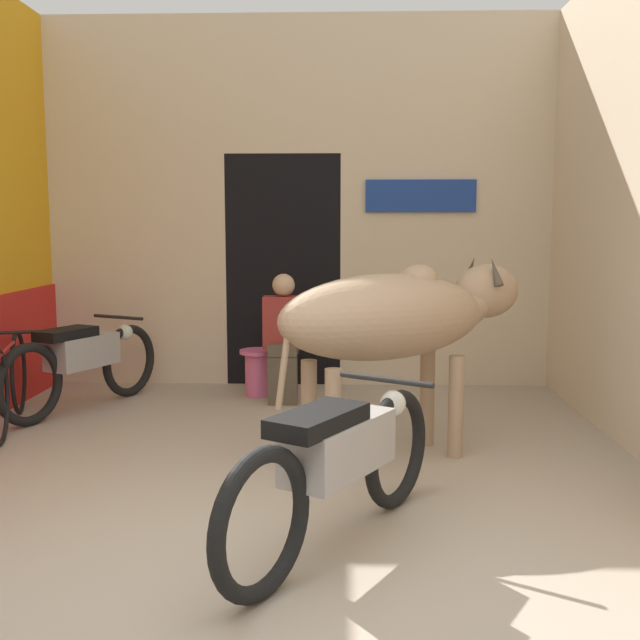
{
  "coord_description": "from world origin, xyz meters",
  "views": [
    {
      "loc": [
        0.47,
        -3.25,
        1.65
      ],
      "look_at": [
        0.3,
        1.95,
        0.98
      ],
      "focal_mm": 42.0,
      "sensor_mm": 36.0,
      "label": 1
    }
  ],
  "objects_px": {
    "motorcycle_far": "(83,360)",
    "plastic_stool": "(258,371)",
    "cow": "(399,317)",
    "bicycle": "(10,383)",
    "shopkeeper_seated": "(283,334)",
    "motorcycle_near": "(339,460)"
  },
  "relations": [
    {
      "from": "cow",
      "to": "motorcycle_far",
      "type": "relative_size",
      "value": 1.11
    },
    {
      "from": "motorcycle_near",
      "to": "shopkeeper_seated",
      "type": "distance_m",
      "value": 3.21
    },
    {
      "from": "cow",
      "to": "shopkeeper_seated",
      "type": "distance_m",
      "value": 1.97
    },
    {
      "from": "motorcycle_near",
      "to": "shopkeeper_seated",
      "type": "xyz_separation_m",
      "value": [
        -0.54,
        3.16,
        0.18
      ]
    },
    {
      "from": "cow",
      "to": "motorcycle_near",
      "type": "distance_m",
      "value": 1.63
    },
    {
      "from": "shopkeeper_seated",
      "to": "plastic_stool",
      "type": "distance_m",
      "value": 0.52
    },
    {
      "from": "motorcycle_far",
      "to": "plastic_stool",
      "type": "xyz_separation_m",
      "value": [
        1.49,
        0.6,
        -0.21
      ]
    },
    {
      "from": "bicycle",
      "to": "plastic_stool",
      "type": "xyz_separation_m",
      "value": [
        1.88,
        1.21,
        -0.13
      ]
    },
    {
      "from": "motorcycle_far",
      "to": "plastic_stool",
      "type": "relative_size",
      "value": 3.9
    },
    {
      "from": "motorcycle_far",
      "to": "bicycle",
      "type": "height_order",
      "value": "motorcycle_far"
    },
    {
      "from": "cow",
      "to": "plastic_stool",
      "type": "xyz_separation_m",
      "value": [
        -1.21,
        1.9,
        -0.77
      ]
    },
    {
      "from": "motorcycle_near",
      "to": "bicycle",
      "type": "distance_m",
      "value": 3.45
    },
    {
      "from": "cow",
      "to": "plastic_stool",
      "type": "relative_size",
      "value": 4.33
    },
    {
      "from": "motorcycle_near",
      "to": "plastic_stool",
      "type": "relative_size",
      "value": 3.92
    },
    {
      "from": "motorcycle_far",
      "to": "plastic_stool",
      "type": "distance_m",
      "value": 1.62
    },
    {
      "from": "motorcycle_near",
      "to": "shopkeeper_seated",
      "type": "relative_size",
      "value": 1.47
    },
    {
      "from": "motorcycle_far",
      "to": "plastic_stool",
      "type": "bearing_deg",
      "value": 22.14
    },
    {
      "from": "bicycle",
      "to": "cow",
      "type": "bearing_deg",
      "value": -12.7
    },
    {
      "from": "motorcycle_far",
      "to": "bicycle",
      "type": "bearing_deg",
      "value": -122.85
    },
    {
      "from": "cow",
      "to": "plastic_stool",
      "type": "height_order",
      "value": "cow"
    },
    {
      "from": "bicycle",
      "to": "shopkeeper_seated",
      "type": "height_order",
      "value": "shopkeeper_seated"
    },
    {
      "from": "plastic_stool",
      "to": "cow",
      "type": "bearing_deg",
      "value": -57.52
    }
  ]
}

